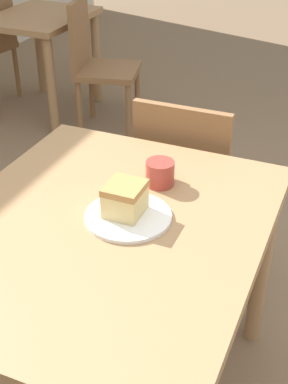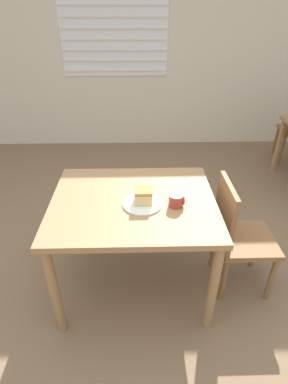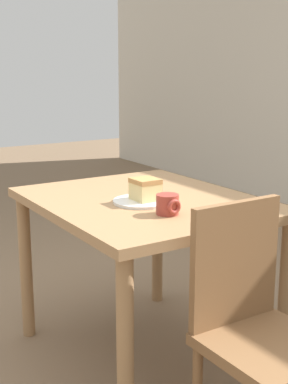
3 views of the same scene
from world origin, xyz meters
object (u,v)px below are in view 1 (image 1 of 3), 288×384
Objects in this scene: chair_near_window at (188,188)px; coffee_mug at (160,173)px; dining_table_near at (104,254)px; cake_slice at (125,199)px; dining_table_far at (42,36)px; chair_far_corner at (98,62)px; plate at (128,216)px.

chair_near_window is 0.55m from coffee_mug.
dining_table_near is 0.74m from chair_near_window.
dining_table_near is 0.18m from cake_slice.
cake_slice is at bearing -142.27° from dining_table_far.
coffee_mug is (0.27, -0.07, 0.14)m from dining_table_near.
chair_far_corner reaches higher than cake_slice.
dining_table_near is 0.13m from plate.
chair_near_window reaches higher than coffee_mug.
dining_table_near is at bearing 165.92° from coffee_mug.
chair_near_window is at bearing -1.40° from dining_table_near.
dining_table_far is at bearing 36.14° from dining_table_near.
cake_slice is at bearing 60.39° from plate.
dining_table_near is at bearing 88.60° from chair_near_window.
cake_slice is 1.15× the size of coffee_mug.
cake_slice is (0.01, 0.01, 0.05)m from plate.
cake_slice reaches higher than coffee_mug.
coffee_mug is at bearing 96.31° from chair_near_window.
dining_table_near is at bearing 147.47° from cake_slice.
dining_table_near is 9.53× the size of cake_slice.
coffee_mug is at bearing -138.81° from dining_table_far.
chair_near_window is 0.72m from plate.
plate reaches higher than dining_table_far.
coffee_mug is at bearing -3.96° from plate.
plate is (-2.02, -1.57, 0.20)m from dining_table_far.
cake_slice is (-2.01, -1.56, 0.25)m from dining_table_far.
cake_slice is at bearing 172.62° from coffee_mug.
dining_table_far is 3.00× the size of plate.
dining_table_far is at bearing 41.19° from coffee_mug.
cake_slice is at bearing 92.04° from chair_near_window.
chair_far_corner is at bearing 29.57° from plate.
chair_far_corner is (1.97, 1.03, -0.18)m from dining_table_near.
dining_table_far is 2.42m from coffee_mug.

